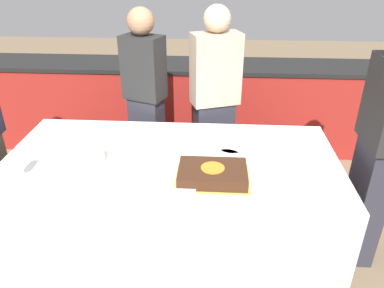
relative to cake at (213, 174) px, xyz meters
The scene contains 12 objects.
ground_plane 0.87m from the cake, 137.61° to the left, with size 14.00×14.00×0.00m, color #7A664C.
back_counter 1.92m from the cake, 98.43° to the left, with size 4.40×0.58×0.92m.
dining_table 0.56m from the cake, 137.61° to the left, with size 2.19×1.08×0.75m.
cake is the anchor object (origin of this frame).
plate_stack 0.81m from the cake, 169.82° to the left, with size 0.21×0.21×0.08m.
wine_glass 1.15m from the cake, behind, with size 0.07×0.07×0.18m.
side_plate_near_cake 0.30m from the cake, 71.64° to the left, with size 0.18×0.18×0.00m.
side_plate_right_edge 0.43m from the cake, 72.77° to the left, with size 0.18×0.18×0.00m.
utensil_pile 0.25m from the cake, 129.95° to the right, with size 0.13×0.11×0.02m.
person_cutting_cake 1.02m from the cake, 90.00° to the left, with size 0.42×0.32×1.61m.
person_seated_right 1.07m from the cake, 13.66° to the left, with size 0.20×0.38×1.62m.
person_standing_back 1.17m from the cake, 119.63° to the left, with size 0.37×0.30×1.58m.
Camera 1 is at (0.28, -2.13, 1.98)m, focal length 35.00 mm.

